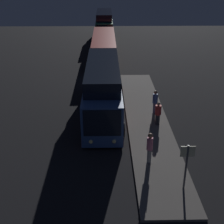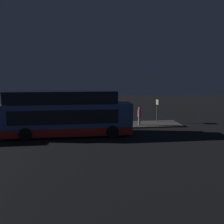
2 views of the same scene
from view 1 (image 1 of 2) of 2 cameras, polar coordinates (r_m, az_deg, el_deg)
The scene contains 10 objects.
ground at distance 22.52m, azimuth -1.38°, elevation -1.52°, with size 80.00×80.00×0.00m, color black.
platform at distance 22.68m, azimuth 6.36°, elevation -1.29°, with size 20.00×2.91×0.14m.
bus_lead at distance 23.05m, azimuth -1.68°, elevation 3.68°, with size 10.73×2.81×3.80m.
bus_second at distance 36.99m, azimuth -1.50°, elevation 11.53°, with size 12.03×2.85×2.95m.
bus_third at distance 49.67m, azimuth -1.43°, elevation 15.35°, with size 10.28×2.75×4.01m.
passenger_boarding at distance 21.49m, azimuth 8.42°, elevation -0.11°, with size 0.50×0.50×1.67m.
passenger_waiting at distance 17.21m, azimuth 6.91°, elevation -6.27°, with size 0.43×0.43×1.83m.
passenger_with_bags at distance 23.20m, azimuth 7.88°, elevation 2.03°, with size 0.53×0.53×1.76m.
suitcase at distance 22.25m, azimuth 8.18°, elevation -0.81°, with size 0.36×0.22×0.88m.
sign_post at distance 15.28m, azimuth 13.49°, elevation -8.81°, with size 0.10×0.68×2.46m.
Camera 1 is at (20.17, 0.16, 10.02)m, focal length 50.00 mm.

